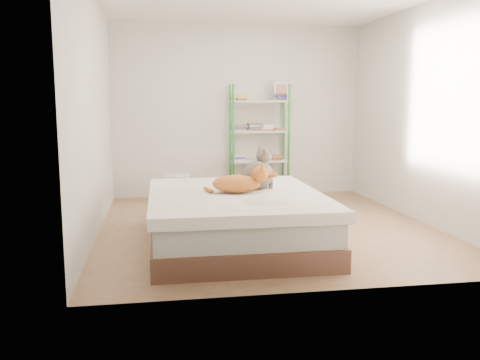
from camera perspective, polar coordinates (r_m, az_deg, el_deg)
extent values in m
cube|color=tan|center=(5.97, 2.94, -5.18)|extent=(3.80, 4.20, 0.01)
cube|color=beige|center=(7.87, -0.28, 7.73)|extent=(3.80, 0.01, 2.60)
cube|color=beige|center=(3.78, 9.97, 6.58)|extent=(3.80, 0.01, 2.60)
cube|color=beige|center=(5.70, -16.09, 7.03)|extent=(0.01, 4.20, 2.60)
cube|color=beige|center=(6.48, 19.80, 7.02)|extent=(0.01, 4.20, 2.60)
cube|color=brown|center=(5.17, -0.55, -6.19)|extent=(1.68, 2.09, 0.21)
cube|color=beige|center=(5.12, -0.56, -3.83)|extent=(1.63, 2.03, 0.23)
cube|color=white|center=(5.08, -0.56, -2.00)|extent=(1.71, 2.13, 0.10)
cylinder|color=#348C3A|center=(7.49, -0.73, 4.24)|extent=(0.04, 0.04, 1.70)
cylinder|color=#348C3A|center=(7.81, -1.08, 4.42)|extent=(0.04, 0.04, 1.70)
cylinder|color=#348C3A|center=(7.66, 5.51, 4.30)|extent=(0.04, 0.04, 1.70)
cylinder|color=#348C3A|center=(7.97, 4.92, 4.47)|extent=(0.04, 0.04, 1.70)
cube|color=silver|center=(7.82, 2.15, -1.13)|extent=(0.86, 0.34, 0.02)
cube|color=silver|center=(7.75, 2.17, 2.15)|extent=(0.86, 0.34, 0.02)
cube|color=silver|center=(7.71, 2.19, 5.48)|extent=(0.86, 0.34, 0.02)
cube|color=silver|center=(7.70, 2.21, 8.82)|extent=(0.86, 0.34, 0.02)
cube|color=#C75B38|center=(7.75, -0.02, -0.77)|extent=(0.20, 0.16, 0.09)
cube|color=#C75B38|center=(7.87, 4.29, -0.65)|extent=(0.20, 0.16, 0.09)
cube|color=#C75B38|center=(7.69, -0.02, 2.54)|extent=(0.20, 0.16, 0.09)
cube|color=#C75B38|center=(7.81, 4.33, 2.61)|extent=(0.20, 0.16, 0.09)
cube|color=#C75B38|center=(7.66, -0.02, 5.89)|extent=(0.20, 0.16, 0.09)
cube|color=#C75B38|center=(7.69, 1.46, 5.90)|extent=(0.20, 0.16, 0.09)
cube|color=#C75B38|center=(7.73, 2.92, 5.91)|extent=(0.20, 0.16, 0.09)
cube|color=#C75B38|center=(7.78, 4.37, 5.91)|extent=(0.20, 0.16, 0.09)
cube|color=#C75B38|center=(7.65, -0.02, 9.26)|extent=(0.20, 0.16, 0.09)
cube|color=#C75B38|center=(7.77, 4.41, 9.22)|extent=(0.20, 0.16, 0.09)
cube|color=white|center=(7.83, 4.65, 9.91)|extent=(0.22, 0.09, 0.28)
cube|color=red|center=(7.82, 4.67, 9.91)|extent=(0.17, 0.06, 0.21)
cube|color=brown|center=(7.30, 3.24, -1.15)|extent=(0.65, 0.60, 0.37)
cube|color=#632483|center=(7.13, 4.26, -1.46)|extent=(0.30, 0.13, 0.08)
cube|color=brown|center=(7.08, 3.60, 0.07)|extent=(0.55, 0.35, 0.12)
cube|color=white|center=(7.30, -7.04, -1.18)|extent=(0.38, 0.35, 0.38)
cube|color=white|center=(7.27, -7.07, 0.40)|extent=(0.42, 0.38, 0.03)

